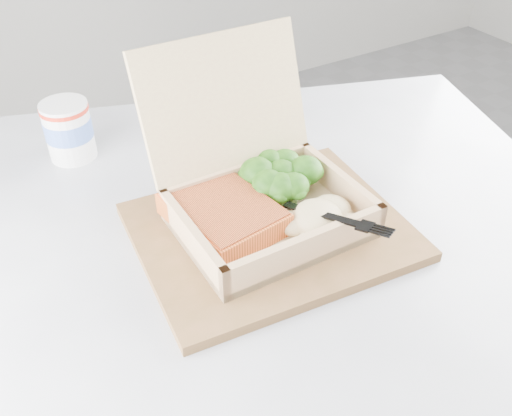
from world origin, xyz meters
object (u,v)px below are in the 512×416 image
cafe_table (281,344)px  paper_cup (68,129)px  takeout_container (254,179)px  serving_tray (270,231)px

cafe_table → paper_cup: (-0.16, 0.33, 0.24)m
takeout_container → cafe_table: bearing=-83.8°
cafe_table → takeout_container: takeout_container is taller
cafe_table → serving_tray: (-0.01, 0.02, 0.20)m
serving_tray → paper_cup: (-0.15, 0.31, 0.04)m
cafe_table → paper_cup: bearing=115.8°
paper_cup → serving_tray: bearing=-63.5°
takeout_container → serving_tray: bearing=-89.9°
cafe_table → serving_tray: size_ratio=3.24×
serving_tray → takeout_container: takeout_container is taller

